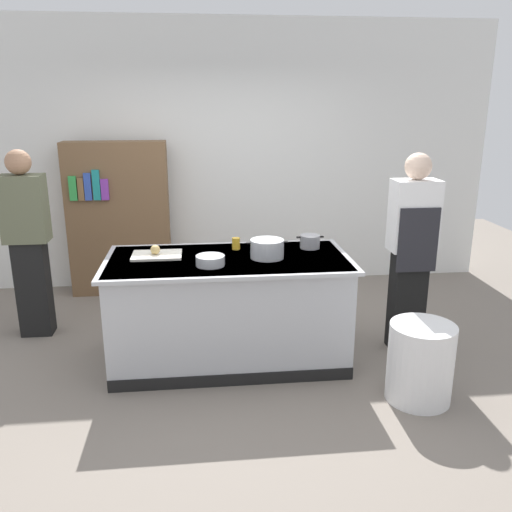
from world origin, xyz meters
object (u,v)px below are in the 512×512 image
Objects in this scene: juice_cup at (236,244)px; bookshelf at (119,219)px; trash_bin at (420,362)px; mixing_bowl at (210,261)px; stock_pot at (267,249)px; sauce_pan at (310,242)px; person_chef at (411,249)px; person_guest at (28,240)px; onion at (155,250)px.

bookshelf reaches higher than juice_cup.
mixing_bowl is at bearing 158.25° from trash_bin.
trash_bin is 0.35× the size of bookshelf.
juice_cup is (0.23, 0.44, 0.01)m from mixing_bowl.
stock_pot reaches higher than sauce_pan.
sauce_pan is 1.05× the size of mixing_bowl.
juice_cup is at bearing 92.08° from person_chef.
juice_cup is 0.06× the size of person_guest.
sauce_pan reaches higher than juice_cup.
juice_cup is at bearing 12.75° from onion.
bookshelf is at bearing 133.61° from trash_bin.
onion is at bearing 45.05° from person_guest.
stock_pot is 0.20× the size of person_guest.
sauce_pan is at bearing -2.62° from juice_cup.
stock_pot is at bearing 19.01° from mixing_bowl.
bookshelf is at bearing 115.90° from mixing_bowl.
onion is 0.91m from stock_pot.
bookshelf is (-1.83, 1.57, -0.11)m from sauce_pan.
onion is 0.69m from juice_cup.
person_chef is at bearing -33.11° from bookshelf.
person_chef is at bearing 8.02° from mixing_bowl.
person_guest reaches higher than bookshelf.
person_guest is at bearing 160.37° from stock_pot.
bookshelf is (-2.67, 1.74, -0.06)m from person_chef.
onion is 1.31m from sauce_pan.
trash_bin is (1.26, -1.03, -0.66)m from juice_cup.
stock_pot is 0.36m from juice_cup.
stock_pot is at bearing 143.79° from trash_bin.
juice_cup is 0.17× the size of trash_bin.
bookshelf reaches higher than stock_pot.
sauce_pan is 0.40× the size of trash_bin.
person_guest reaches higher than onion.
person_chef is (1.48, -0.20, -0.04)m from juice_cup.
juice_cup is 0.06× the size of bookshelf.
sauce_pan is at bearing 25.27° from mixing_bowl.
onion is 0.78× the size of juice_cup.
person_guest is (-2.08, 0.74, -0.06)m from stock_pot.
juice_cup reaches higher than mixing_bowl.
trash_bin is 1.06m from person_chef.
stock_pot is at bearing 103.43° from person_chef.
mixing_bowl is at bearing -117.78° from juice_cup.
sauce_pan is 2.53m from person_guest.
person_guest is at bearing 152.49° from onion.
sauce_pan is 0.14× the size of person_chef.
person_chef is (1.25, 0.08, -0.06)m from stock_pot.
person_chef is 3.39m from person_guest.
stock_pot reaches higher than mixing_bowl.
mixing_bowl is 0.13× the size of person_guest.
trash_bin is at bearing -39.31° from juice_cup.
juice_cup is at bearing 129.66° from stock_pot.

